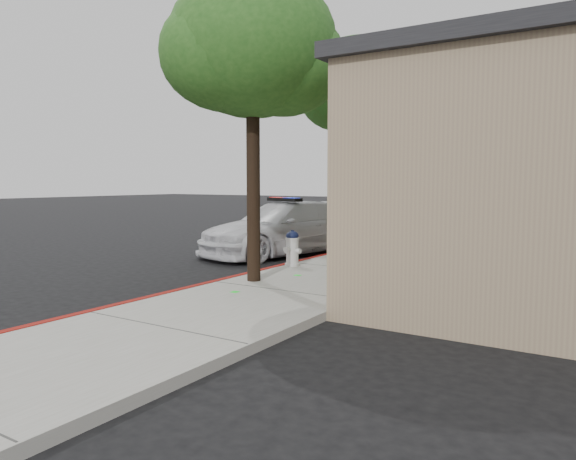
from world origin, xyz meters
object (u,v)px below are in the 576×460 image
Objects in this scene: street_tree_mid at (359,92)px; street_tree_near at (253,52)px; fire_hydrant at (292,248)px; street_tree_far at (457,119)px; police_car at (284,228)px.

street_tree_near is at bearing -91.12° from street_tree_mid.
fire_hydrant is 11.12m from street_tree_far.
fire_hydrant is at bearing 100.07° from street_tree_near.
street_tree_far is at bearing 86.97° from street_tree_near.
street_tree_mid is (0.09, 4.72, -0.13)m from street_tree_near.
street_tree_near reaches higher than police_car.
police_car is at bearing -109.92° from street_tree_far.
fire_hydrant is 0.14× the size of street_tree_near.
street_tree_far is at bearing 87.94° from police_car.
street_tree_far reaches higher than police_car.
fire_hydrant is 4.62m from street_tree_near.
fire_hydrant is 0.15× the size of street_tree_far.
street_tree_near is at bearing -72.40° from fire_hydrant.
police_car is at bearing -175.23° from street_tree_mid.
street_tree_far is (0.56, 7.66, -0.03)m from street_tree_mid.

